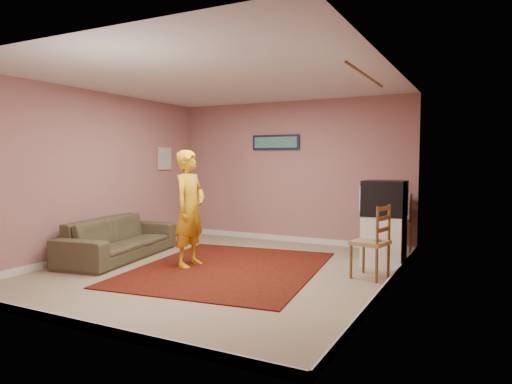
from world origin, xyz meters
The scene contains 26 objects.
ground centered at (0.00, 0.00, 0.00)m, with size 5.00×5.00×0.00m, color gray.
wall_back centered at (0.00, 2.50, 1.30)m, with size 4.50×0.02×2.60m, color #A0696A.
wall_front centered at (0.00, -2.50, 1.30)m, with size 4.50×0.02×2.60m, color #A0696A.
wall_left centered at (-2.25, 0.00, 1.30)m, with size 0.02×5.00×2.60m, color #A0696A.
wall_right centered at (2.25, 0.00, 1.30)m, with size 0.02×5.00×2.60m, color #A0696A.
ceiling centered at (0.00, 0.00, 2.60)m, with size 4.50×5.00×0.02m, color silver.
baseboard_back centered at (0.00, 2.49, 0.05)m, with size 4.50×0.02×0.10m, color silver.
baseboard_front centered at (0.00, -2.49, 0.05)m, with size 4.50×0.02×0.10m, color silver.
baseboard_left centered at (-2.24, 0.00, 0.05)m, with size 0.02×5.00×0.10m, color silver.
baseboard_right centered at (2.24, 0.00, 0.05)m, with size 0.02×5.00×0.10m, color silver.
window centered at (2.24, -0.90, 1.45)m, with size 0.01×1.10×1.50m, color black.
curtain_sheer centered at (2.23, -1.05, 1.25)m, with size 0.01×0.75×2.10m, color white.
curtain_floral centered at (2.21, -0.35, 1.25)m, with size 0.01×0.35×2.10m, color beige.
curtain_rod centered at (2.20, -0.90, 2.32)m, with size 0.02×0.02×1.40m, color brown.
picture_back centered at (-0.30, 2.47, 1.85)m, with size 0.95×0.04×0.28m.
picture_left centered at (-2.22, 1.60, 1.55)m, with size 0.04×0.38×0.42m.
area_rug centered at (0.06, 0.11, 0.01)m, with size 2.41×3.02×0.02m, color black.
tv_cabinet centered at (1.95, 1.31, 0.36)m, with size 0.57×0.52×0.72m, color white.
crt_tv centered at (1.94, 1.31, 0.97)m, with size 0.60×0.53×0.51m.
chair_a centered at (1.95, 2.20, 0.60)m, with size 0.50×0.49×0.53m.
dvd_player centered at (1.95, 2.20, 0.53)m, with size 0.32×0.23×0.06m, color #A5A4A9.
blue_throw centered at (1.95, 2.20, 0.79)m, with size 0.41×0.05×0.43m, color #88B3E0.
chair_b centered at (1.93, 0.53, 0.58)m, with size 0.48×0.50×0.52m.
game_console centered at (1.93, 0.53, 0.51)m, with size 0.23×0.16×0.05m, color silver.
sofa centered at (-1.80, -0.06, 0.31)m, with size 2.14×0.84×0.62m, color #4B412D.
person centered at (-0.51, 0.00, 0.83)m, with size 0.60×0.40×1.66m, color gold.
Camera 1 is at (3.28, -5.31, 1.52)m, focal length 32.00 mm.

